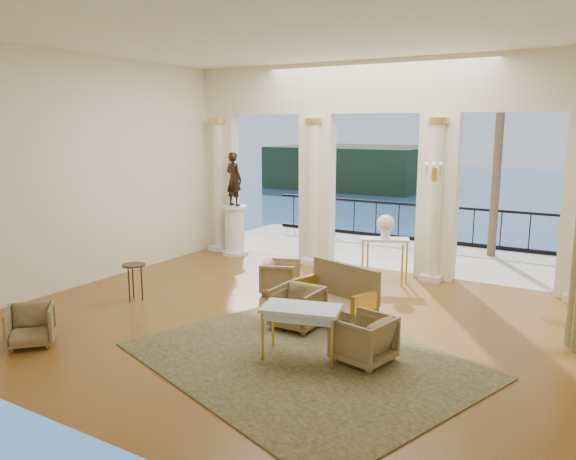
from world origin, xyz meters
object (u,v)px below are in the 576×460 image
Objects in this scene: armchair_c at (363,337)px; armchair_b at (297,305)px; armchair_a at (30,324)px; game_table at (301,312)px; settee at (338,294)px; pedestal at (235,231)px; statue at (234,179)px; side_table at (134,269)px; armchair_d at (281,275)px; console_table at (385,246)px.

armchair_b is at bearing -103.62° from armchair_c.
armchair_a is 0.55× the size of game_table.
pedestal reaches higher than settee.
side_table is at bearing 110.07° from statue.
armchair_d is at bearing -39.34° from pedestal.
pedestal is at bearing 50.16° from armchair_a.
side_table is (0.66, -3.97, -1.28)m from statue.
console_table is at bearing -175.55° from statue.
side_table is at bearing 155.46° from game_table.
armchair_b reaches higher than armchair_a.
armchair_d is at bearing 129.96° from armchair_b.
statue is (-3.90, 3.66, 1.50)m from armchair_b.
game_table is 6.59m from statue.
armchair_c is at bearing -149.28° from armchair_d.
settee is at bearing 56.33° from armchair_b.
pedestal is (-2.71, 2.22, 0.24)m from armchair_d.
armchair_b is 1.58m from armchair_c.
armchair_a is at bearing -81.50° from pedestal.
pedestal is (-5.33, 4.34, 0.22)m from armchair_c.
pedestal is at bearing 164.07° from statue.
armchair_d is 3.81m from statue.
armchair_b is 0.60× the size of pedestal.
game_table is 1.73× the size of side_table.
game_table is (0.63, -0.97, 0.29)m from armchair_b.
settee is at bearing 14.21° from side_table.
armchair_b is 3.25m from console_table.
pedestal is (-4.53, 4.63, -0.07)m from game_table.
armchair_a is 3.96m from game_table.
armchair_a is at bearing -54.45° from armchair_c.
armchair_c is at bearing -4.49° from side_table.
pedestal reaches higher than armchair_c.
armchair_b is at bearing -160.68° from armchair_d.
console_table reaches higher than armchair_d.
game_table reaches higher than side_table.
armchair_a is at bearing -170.30° from game_table.
statue is at bearing 119.47° from game_table.
pedestal reaches higher than console_table.
side_table is at bearing -148.71° from settee.
pedestal reaches higher than armchair_d.
statue reaches higher than pedestal.
statue is at bearing 153.43° from pedestal.
side_table is (0.66, -3.97, -0.00)m from pedestal.
game_table is 4.21m from console_table.
statue is (-0.00, 0.00, 1.28)m from pedestal.
pedestal is 1.28m from statue.
side_table is at bearing -82.73° from armchair_c.
side_table is at bearing -174.20° from armchair_b.
armchair_a is 6.53m from statue.
armchair_c is 4.10m from console_table.
pedestal is 1.79× the size of side_table.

